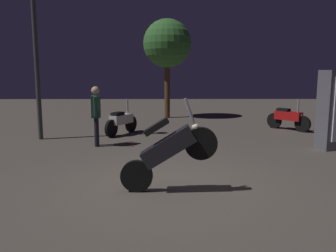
# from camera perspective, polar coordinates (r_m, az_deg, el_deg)

# --- Properties ---
(ground_plane) EXTENTS (40.00, 40.00, 0.00)m
(ground_plane) POSITION_cam_1_polar(r_m,az_deg,el_deg) (6.41, -0.02, -9.86)
(ground_plane) COLOR #4C443D
(motorcycle_black_foreground) EXTENTS (1.66, 0.34, 1.63)m
(motorcycle_black_foreground) POSITION_cam_1_polar(r_m,az_deg,el_deg) (5.91, 0.02, -3.96)
(motorcycle_black_foreground) COLOR black
(motorcycle_black_foreground) RESTS_ON ground_plane
(motorcycle_red_parked_left) EXTENTS (1.15, 1.33, 1.11)m
(motorcycle_red_parked_left) POSITION_cam_1_polar(r_m,az_deg,el_deg) (13.00, 19.12, 1.28)
(motorcycle_red_parked_left) COLOR black
(motorcycle_red_parked_left) RESTS_ON ground_plane
(motorcycle_white_parked_right) EXTENTS (0.89, 1.50, 1.11)m
(motorcycle_white_parked_right) POSITION_cam_1_polar(r_m,az_deg,el_deg) (11.52, -7.66, 0.77)
(motorcycle_white_parked_right) COLOR black
(motorcycle_white_parked_right) RESTS_ON ground_plane
(person_rider_beside) EXTENTS (0.29, 0.67, 1.66)m
(person_rider_beside) POSITION_cam_1_polar(r_m,az_deg,el_deg) (9.77, -11.75, 2.46)
(person_rider_beside) COLOR black
(person_rider_beside) RESTS_ON ground_plane
(streetlamp_near) EXTENTS (0.36, 0.36, 5.51)m
(streetlamp_near) POSITION_cam_1_polar(r_m,az_deg,el_deg) (11.29, -21.11, 15.46)
(streetlamp_near) COLOR #38383D
(streetlamp_near) RESTS_ON ground_plane
(tree_left_bg) EXTENTS (2.10, 2.10, 4.32)m
(tree_left_bg) POSITION_cam_1_polar(r_m,az_deg,el_deg) (15.55, -0.13, 13.31)
(tree_left_bg) COLOR #4C331E
(tree_left_bg) RESTS_ON ground_plane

